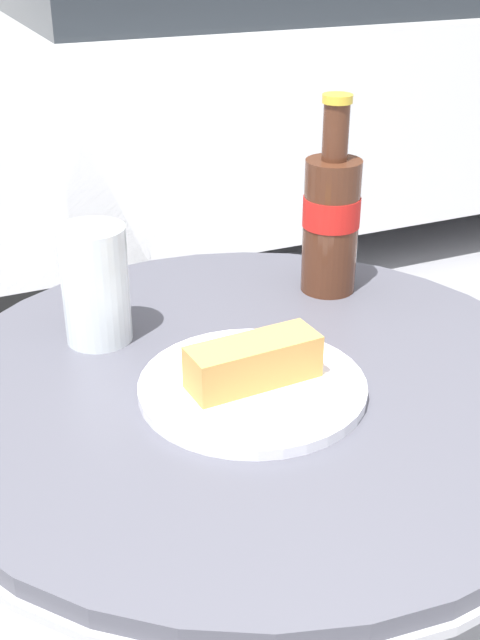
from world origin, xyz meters
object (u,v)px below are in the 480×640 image
parked_car (312,59)px  cola_bottle_left (331,217)px  drinking_glass (96,290)px  bistro_table (252,492)px  lunch_plate_near (253,379)px

parked_car → cola_bottle_left: bearing=-118.4°
cola_bottle_left → drinking_glass: cola_bottle_left is taller
bistro_table → drinking_glass: 0.30m
bistro_table → lunch_plate_near: bearing=-116.1°
drinking_glass → bistro_table: bearing=-49.1°
cola_bottle_left → drinking_glass: bearing=-177.8°
cola_bottle_left → lunch_plate_near: 0.29m
lunch_plate_near → parked_car: 2.71m
bistro_table → parked_car: size_ratio=0.16×
bistro_table → parked_car: parked_car is taller
bistro_table → drinking_glass: size_ratio=5.14×
bistro_table → drinking_glass: drinking_glass is taller
drinking_glass → lunch_plate_near: 0.22m
bistro_table → cola_bottle_left: bearing=41.2°
cola_bottle_left → parked_car: 2.45m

